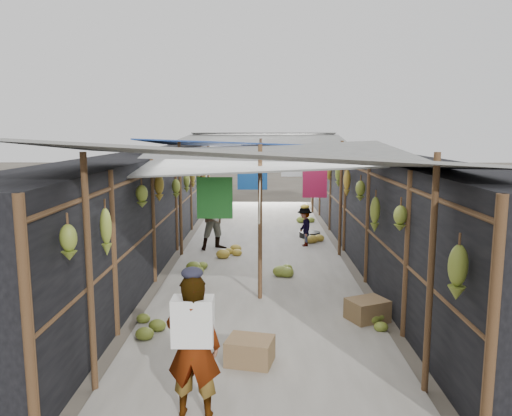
{
  "coord_description": "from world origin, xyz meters",
  "views": [
    {
      "loc": [
        0.02,
        -5.08,
        2.81
      ],
      "look_at": [
        -0.09,
        5.0,
        1.25
      ],
      "focal_mm": 35.0,
      "sensor_mm": 36.0,
      "label": 1
    }
  ],
  "objects_px": {
    "black_basin": "(310,235)",
    "shopper_blue": "(217,216)",
    "vendor_seated": "(304,227)",
    "vendor_elderly": "(194,347)",
    "crate_near": "(250,352)"
  },
  "relations": [
    {
      "from": "black_basin",
      "to": "shopper_blue",
      "type": "xyz_separation_m",
      "value": [
        -2.34,
        -1.35,
        0.74
      ]
    },
    {
      "from": "shopper_blue",
      "to": "vendor_seated",
      "type": "distance_m",
      "value": 2.16
    },
    {
      "from": "vendor_elderly",
      "to": "shopper_blue",
      "type": "distance_m",
      "value": 7.06
    },
    {
      "from": "shopper_blue",
      "to": "vendor_seated",
      "type": "xyz_separation_m",
      "value": [
        2.11,
        0.34,
        -0.33
      ]
    },
    {
      "from": "vendor_seated",
      "to": "crate_near",
      "type": "bearing_deg",
      "value": -17.72
    },
    {
      "from": "crate_near",
      "to": "vendor_seated",
      "type": "relative_size",
      "value": 0.55
    },
    {
      "from": "black_basin",
      "to": "vendor_seated",
      "type": "bearing_deg",
      "value": -102.91
    },
    {
      "from": "vendor_seated",
      "to": "vendor_elderly",
      "type": "bearing_deg",
      "value": -20.01
    },
    {
      "from": "crate_near",
      "to": "vendor_elderly",
      "type": "xyz_separation_m",
      "value": [
        -0.52,
        -1.12,
        0.57
      ]
    },
    {
      "from": "crate_near",
      "to": "vendor_seated",
      "type": "xyz_separation_m",
      "value": [
        1.2,
        6.27,
        0.33
      ]
    },
    {
      "from": "shopper_blue",
      "to": "black_basin",
      "type": "bearing_deg",
      "value": 2.65
    },
    {
      "from": "vendor_seated",
      "to": "shopper_blue",
      "type": "bearing_deg",
      "value": -87.66
    },
    {
      "from": "crate_near",
      "to": "vendor_seated",
      "type": "distance_m",
      "value": 6.39
    },
    {
      "from": "black_basin",
      "to": "shopper_blue",
      "type": "distance_m",
      "value": 2.8
    },
    {
      "from": "vendor_elderly",
      "to": "vendor_seated",
      "type": "distance_m",
      "value": 7.59
    }
  ]
}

